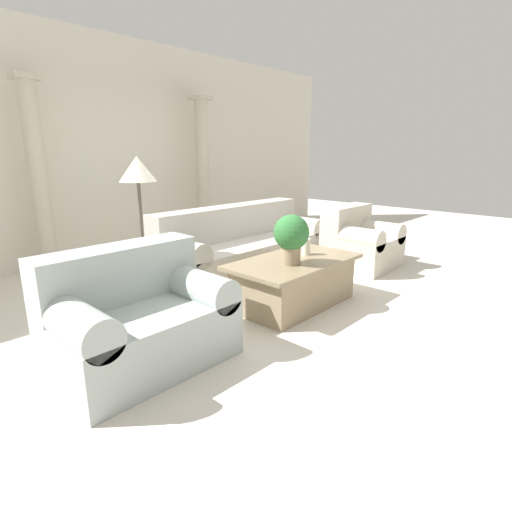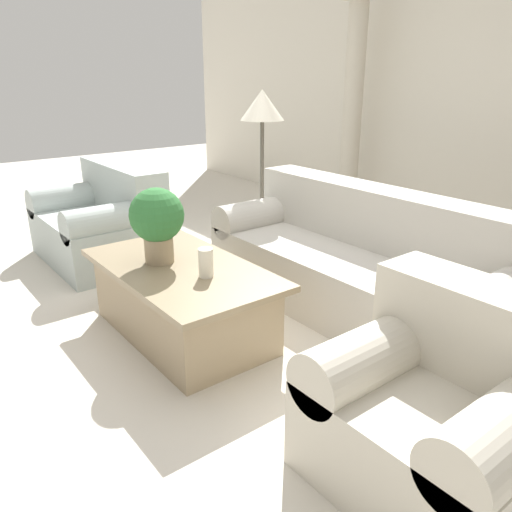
{
  "view_description": "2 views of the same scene",
  "coord_description": "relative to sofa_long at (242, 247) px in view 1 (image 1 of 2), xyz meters",
  "views": [
    {
      "loc": [
        -3.1,
        -2.86,
        1.57
      ],
      "look_at": [
        -0.09,
        -0.04,
        0.48
      ],
      "focal_mm": 28.0,
      "sensor_mm": 36.0,
      "label": 1
    },
    {
      "loc": [
        2.7,
        -1.89,
        1.65
      ],
      "look_at": [
        0.17,
        0.07,
        0.47
      ],
      "focal_mm": 35.0,
      "sensor_mm": 36.0,
      "label": 2
    }
  ],
  "objects": [
    {
      "name": "wall_back",
      "position": [
        -0.5,
        2.21,
        1.25
      ],
      "size": [
        10.0,
        0.06,
        3.2
      ],
      "color": "silver",
      "rests_on": "ground_plane"
    },
    {
      "name": "column_right",
      "position": [
        0.87,
        1.8,
        0.9
      ],
      "size": [
        0.3,
        0.3,
        2.44
      ],
      "color": "beige",
      "rests_on": "ground_plane"
    },
    {
      "name": "armchair",
      "position": [
        1.31,
        -1.0,
        0.01
      ],
      "size": [
        0.9,
        0.83,
        0.83
      ],
      "color": "beige",
      "rests_on": "ground_plane"
    },
    {
      "name": "ground_plane",
      "position": [
        -0.5,
        -0.77,
        -0.35
      ],
      "size": [
        16.0,
        16.0,
        0.0
      ],
      "primitive_type": "plane",
      "color": "silver"
    },
    {
      "name": "coffee_table",
      "position": [
        -0.45,
        -1.22,
        -0.1
      ],
      "size": [
        1.41,
        0.79,
        0.49
      ],
      "color": "#998466",
      "rests_on": "ground_plane"
    },
    {
      "name": "pillar_candle",
      "position": [
        -0.2,
        -1.18,
        0.23
      ],
      "size": [
        0.09,
        0.09,
        0.18
      ],
      "color": "silver",
      "rests_on": "coffee_table"
    },
    {
      "name": "floor_lamp",
      "position": [
        -1.35,
        0.16,
        0.97
      ],
      "size": [
        0.39,
        0.39,
        1.52
      ],
      "color": "#4C473D",
      "rests_on": "ground_plane"
    },
    {
      "name": "column_left",
      "position": [
        -1.76,
        1.8,
        0.9
      ],
      "size": [
        0.3,
        0.3,
        2.44
      ],
      "color": "beige",
      "rests_on": "ground_plane"
    },
    {
      "name": "sofa_long",
      "position": [
        0.0,
        0.0,
        0.0
      ],
      "size": [
        2.4,
        0.88,
        0.87
      ],
      "color": "#B7B2A8",
      "rests_on": "ground_plane"
    },
    {
      "name": "potted_plant",
      "position": [
        -0.6,
        -1.29,
        0.43
      ],
      "size": [
        0.35,
        0.35,
        0.49
      ],
      "color": "#937F60",
      "rests_on": "coffee_table"
    },
    {
      "name": "loveseat",
      "position": [
        -2.18,
        -1.06,
        0.01
      ],
      "size": [
        1.26,
        0.88,
        0.87
      ],
      "color": "#A8B4B0",
      "rests_on": "ground_plane"
    }
  ]
}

